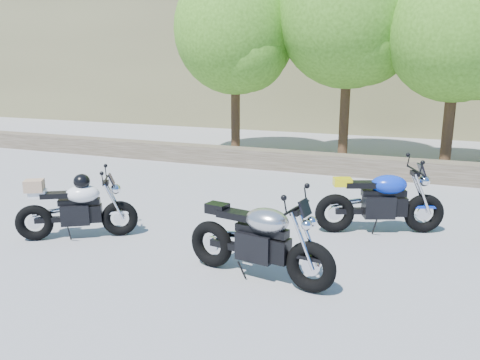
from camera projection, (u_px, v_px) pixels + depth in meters
name	position (u px, v px, depth m)	size (l,w,h in m)	color
ground	(205.00, 238.00, 7.47)	(90.00, 90.00, 0.00)	gray
stone_wall	(298.00, 161.00, 12.36)	(22.00, 0.55, 0.50)	#4B4132
tree_decid_left	(238.00, 34.00, 13.93)	(3.67, 3.67, 5.62)	#382314
tree_decid_mid	(353.00, 17.00, 12.98)	(4.08, 4.08, 6.24)	#382314
tree_decid_right	(463.00, 33.00, 11.53)	(3.54, 3.54, 5.41)	#382314
silver_bike	(259.00, 241.00, 5.91)	(2.09, 0.66, 1.05)	black
white_bike	(76.00, 207.00, 7.36)	(1.66, 1.13, 1.04)	black
blue_bike	(381.00, 202.00, 7.62)	(2.02, 0.98, 1.06)	black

